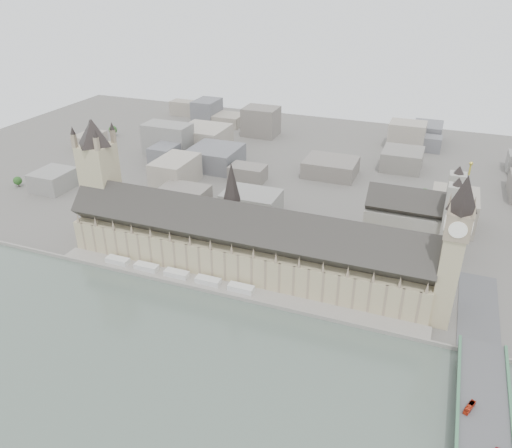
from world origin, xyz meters
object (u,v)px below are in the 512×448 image
(red_bus_north, at_px, (469,407))
(elizabeth_tower, at_px, (454,243))
(palace_of_westminster, at_px, (242,244))
(westminster_abbey, at_px, (413,222))
(victoria_tower, at_px, (100,175))

(red_bus_north, bearing_deg, elizabeth_tower, 124.37)
(palace_of_westminster, xyz_separation_m, westminster_abbey, (110.92, 75.30, 2.38))
(palace_of_westminster, bearing_deg, elizabeth_tower, -4.85)
(elizabeth_tower, height_order, red_bus_north, elizabeth_tower)
(palace_of_westminster, relative_size, westminster_abbey, 3.90)
(westminster_abbey, distance_m, red_bus_north, 170.68)
(palace_of_westminster, xyz_separation_m, red_bus_north, (155.11, -89.01, -11.08))
(red_bus_north, bearing_deg, westminster_abbey, 126.94)
(victoria_tower, bearing_deg, red_bus_north, -18.98)
(westminster_abbey, height_order, red_bus_north, westminster_abbey)
(westminster_abbey, bearing_deg, palace_of_westminster, -145.83)
(elizabeth_tower, height_order, victoria_tower, elizabeth_tower)
(victoria_tower, relative_size, westminster_abbey, 1.47)
(elizabeth_tower, relative_size, westminster_abbey, 1.58)
(palace_of_westminster, height_order, elizabeth_tower, elizabeth_tower)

